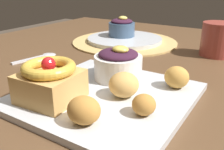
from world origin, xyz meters
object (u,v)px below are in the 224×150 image
object	(u,v)px
front_plate	(106,96)
back_ramekin	(122,27)
cake_slice	(50,81)
spoon	(41,57)
fritter_front	(84,110)
fritter_middle	(124,85)
fritter_back	(144,105)
berry_ramekin	(118,64)
coffee_mug	(218,39)
fritter_extra	(177,77)
back_plate	(125,39)

from	to	relation	value
front_plate	back_ramekin	distance (m)	0.45
cake_slice	spoon	distance (m)	0.29
fritter_front	fritter_middle	size ratio (longest dim) A/B	0.92
fritter_back	fritter_middle	bearing A→B (deg)	145.96
cake_slice	berry_ramekin	size ratio (longest dim) A/B	1.00
back_ramekin	coffee_mug	size ratio (longest dim) A/B	0.96
fritter_middle	fritter_back	bearing A→B (deg)	-34.04
fritter_extra	front_plate	bearing A→B (deg)	-136.62
fritter_back	back_plate	size ratio (longest dim) A/B	0.15
coffee_mug	spoon	bearing A→B (deg)	-145.14
fritter_extra	berry_ramekin	bearing A→B (deg)	-171.30
fritter_middle	fritter_extra	xyz separation A→B (m)	(0.06, 0.08, -0.00)
berry_ramekin	back_plate	distance (m)	0.35
front_plate	fritter_extra	bearing A→B (deg)	43.38
back_ramekin	coffee_mug	world-z (taller)	coffee_mug
front_plate	back_plate	world-z (taller)	back_plate
back_plate	berry_ramekin	bearing A→B (deg)	-62.37
front_plate	berry_ramekin	bearing A→B (deg)	104.80
berry_ramekin	fritter_back	distance (m)	0.15
back_plate	spoon	distance (m)	0.29
berry_ramekin	coffee_mug	xyz separation A→B (m)	(0.13, 0.32, 0.00)
coffee_mug	back_ramekin	bearing A→B (deg)	178.74
fritter_extra	spoon	bearing A→B (deg)	176.76
fritter_back	spoon	xyz separation A→B (m)	(-0.38, 0.14, -0.03)
fritter_middle	back_ramekin	bearing A→B (deg)	120.94
cake_slice	coffee_mug	xyz separation A→B (m)	(0.17, 0.46, 0.00)
cake_slice	fritter_extra	bearing A→B (deg)	45.18
fritter_back	spoon	size ratio (longest dim) A/B	0.29
spoon	coffee_mug	size ratio (longest dim) A/B	1.37
fritter_front	fritter_back	bearing A→B (deg)	47.46
fritter_middle	cake_slice	bearing A→B (deg)	-141.57
back_plate	spoon	size ratio (longest dim) A/B	1.97
fritter_front	front_plate	bearing A→B (deg)	106.29
fritter_middle	fritter_extra	size ratio (longest dim) A/B	1.17
fritter_front	back_plate	xyz separation A→B (m)	(-0.21, 0.48, -0.02)
cake_slice	fritter_middle	size ratio (longest dim) A/B	1.82
cake_slice	fritter_back	distance (m)	0.16
fritter_middle	fritter_extra	world-z (taller)	fritter_middle
cake_slice	fritter_extra	size ratio (longest dim) A/B	2.13
berry_ramekin	spoon	bearing A→B (deg)	171.66
back_plate	coffee_mug	distance (m)	0.29
front_plate	fritter_middle	bearing A→B (deg)	11.14
cake_slice	fritter_middle	world-z (taller)	cake_slice
back_ramekin	front_plate	bearing A→B (deg)	-63.09
fritter_front	fritter_back	size ratio (longest dim) A/B	1.36
front_plate	fritter_extra	size ratio (longest dim) A/B	6.25
fritter_middle	fritter_back	distance (m)	0.07
fritter_back	fritter_extra	size ratio (longest dim) A/B	0.79
back_ramekin	fritter_back	bearing A→B (deg)	-55.86
fritter_extra	coffee_mug	bearing A→B (deg)	87.75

